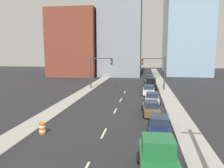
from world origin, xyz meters
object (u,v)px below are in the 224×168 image
object	(u,v)px
sedan_brown	(151,108)
pickup_truck_black	(151,85)
traffic_signal_right	(158,68)
pickup_truck_green	(159,164)
sedan_white	(149,90)
traffic_signal_left	(97,68)
sedan_navy	(159,125)
sedan_silver	(152,98)
sedan_orange	(150,82)
sedan_teal	(149,78)
traffic_barrel	(42,128)

from	to	relation	value
sedan_brown	pickup_truck_black	size ratio (longest dim) A/B	0.84
traffic_signal_right	pickup_truck_green	size ratio (longest dim) A/B	1.05
traffic_signal_right	sedan_white	world-z (taller)	traffic_signal_right
traffic_signal_right	sedan_brown	world-z (taller)	traffic_signal_right
traffic_signal_left	sedan_navy	distance (m)	24.59
sedan_navy	sedan_silver	size ratio (longest dim) A/B	1.01
sedan_navy	sedan_orange	distance (m)	29.08
sedan_navy	sedan_orange	bearing A→B (deg)	93.62
sedan_orange	sedan_teal	size ratio (longest dim) A/B	1.08
traffic_barrel	pickup_truck_green	distance (m)	10.94
sedan_white	sedan_brown	bearing A→B (deg)	-88.49
sedan_white	sedan_orange	xyz separation A→B (m)	(0.44, 11.32, -0.03)
traffic_barrel	pickup_truck_green	world-z (taller)	pickup_truck_green
sedan_orange	sedan_teal	xyz separation A→B (m)	(0.06, 6.46, 0.02)
pickup_truck_green	sedan_teal	xyz separation A→B (m)	(0.37, 42.70, -0.16)
traffic_signal_right	sedan_white	size ratio (longest dim) A/B	1.45
pickup_truck_black	sedan_orange	bearing A→B (deg)	92.39
sedan_white	sedan_orange	distance (m)	11.33
traffic_signal_left	sedan_teal	bearing A→B (deg)	52.80
traffic_barrel	sedan_teal	xyz separation A→B (m)	(9.86, 37.27, 0.22)
traffic_signal_left	sedan_silver	size ratio (longest dim) A/B	1.38
sedan_silver	pickup_truck_black	distance (m)	11.97
traffic_signal_right	pickup_truck_green	distance (m)	29.41
traffic_signal_right	pickup_truck_green	bearing A→B (deg)	-92.97
traffic_signal_left	traffic_barrel	size ratio (longest dim) A/B	6.59
pickup_truck_black	sedan_orange	xyz separation A→B (m)	(-0.06, 5.53, -0.16)
traffic_signal_left	sedan_white	world-z (taller)	traffic_signal_left
pickup_truck_black	sedan_orange	world-z (taller)	pickup_truck_black
traffic_barrel	sedan_navy	size ratio (longest dim) A/B	0.21
traffic_barrel	sedan_white	xyz separation A→B (m)	(9.36, 19.49, 0.22)
sedan_silver	pickup_truck_black	bearing A→B (deg)	90.80
sedan_orange	pickup_truck_black	bearing A→B (deg)	-92.74
sedan_brown	sedan_silver	distance (m)	5.85
sedan_navy	traffic_signal_left	bearing A→B (deg)	118.47
sedan_navy	traffic_barrel	bearing A→B (deg)	-166.91
traffic_signal_right	sedan_orange	xyz separation A→B (m)	(-1.20, 7.05, -3.38)
traffic_signal_right	sedan_brown	bearing A→B (deg)	-95.57
pickup_truck_black	sedan_teal	distance (m)	11.99
sedan_silver	pickup_truck_black	xyz separation A→B (m)	(0.13, 11.97, 0.19)
traffic_signal_left	sedan_brown	bearing A→B (deg)	-58.94
sedan_navy	sedan_brown	distance (m)	5.78
traffic_signal_left	pickup_truck_black	size ratio (longest dim) A/B	1.12
pickup_truck_black	sedan_white	bearing A→B (deg)	-93.05
pickup_truck_green	sedan_brown	bearing A→B (deg)	87.38
pickup_truck_green	sedan_brown	distance (m)	12.92
traffic_signal_left	sedan_teal	distance (m)	17.29
traffic_signal_left	pickup_truck_green	bearing A→B (deg)	-71.30
traffic_signal_left	sedan_brown	distance (m)	19.31
sedan_navy	pickup_truck_black	size ratio (longest dim) A/B	0.82
traffic_signal_right	sedan_teal	world-z (taller)	traffic_signal_right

